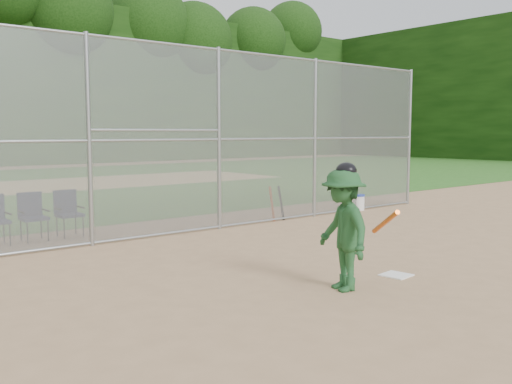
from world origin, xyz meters
TOP-DOWN VIEW (x-y plane):
  - ground at (0.00, 0.00)m, footprint 100.00×100.00m
  - grass_strip at (0.00, 18.00)m, footprint 100.00×100.00m
  - dirt_patch_far at (0.00, 18.00)m, footprint 24.00×24.00m
  - backstop_fence at (0.00, 5.00)m, footprint 16.09×0.09m
  - home_plate at (0.59, -0.11)m, footprint 0.44×0.44m
  - batter_at_plate at (-0.62, -0.11)m, footprint 1.09×1.37m
  - water_cooler at (5.81, 5.06)m, footprint 0.35×0.35m
  - spare_bats at (2.80, 5.11)m, footprint 0.36×0.26m
  - chair_4 at (-2.68, 6.19)m, footprint 0.54×0.52m
  - chair_5 at (-1.96, 6.19)m, footprint 0.54×0.52m

SIDE VIEW (x-z plane):
  - ground at x=0.00m, z-range 0.00..0.00m
  - grass_strip at x=0.00m, z-range 0.01..0.01m
  - dirt_patch_far at x=0.00m, z-range 0.01..0.01m
  - home_plate at x=0.59m, z-range 0.00..0.02m
  - water_cooler at x=5.81m, z-range 0.00..0.44m
  - spare_bats at x=2.80m, z-range 0.00..0.84m
  - chair_4 at x=-2.68m, z-range 0.00..0.96m
  - chair_5 at x=-1.96m, z-range 0.00..0.96m
  - batter_at_plate at x=-0.62m, z-range -0.03..1.73m
  - backstop_fence at x=0.00m, z-range 0.07..4.07m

